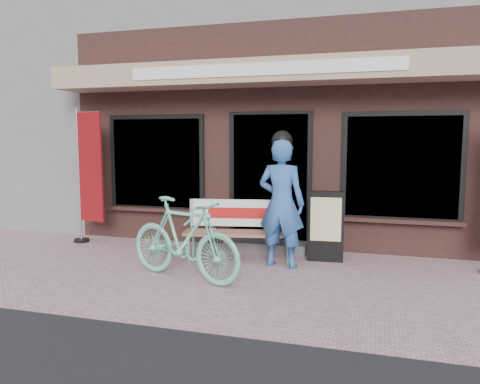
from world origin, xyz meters
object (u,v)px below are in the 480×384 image
(person, at_px, (281,201))
(menu_stand, at_px, (326,226))
(nobori_red, at_px, (89,174))
(bench, at_px, (240,225))
(bicycle, at_px, (184,239))

(person, xyz_separation_m, menu_stand, (0.57, 0.44, -0.40))
(person, xyz_separation_m, nobori_red, (-3.37, 0.50, 0.25))
(bench, height_order, menu_stand, menu_stand)
(bench, distance_m, person, 0.82)
(bench, bearing_deg, nobori_red, 163.51)
(bench, xyz_separation_m, nobori_red, (-2.71, 0.27, 0.67))
(bicycle, bearing_deg, bench, -0.67)
(bench, height_order, nobori_red, nobori_red)
(person, distance_m, nobori_red, 3.42)
(bicycle, bearing_deg, menu_stand, -31.96)
(bicycle, bearing_deg, person, -30.71)
(bench, xyz_separation_m, person, (0.67, -0.23, 0.41))
(bench, relative_size, bicycle, 0.96)
(bicycle, relative_size, nobori_red, 0.76)
(person, relative_size, bicycle, 1.09)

